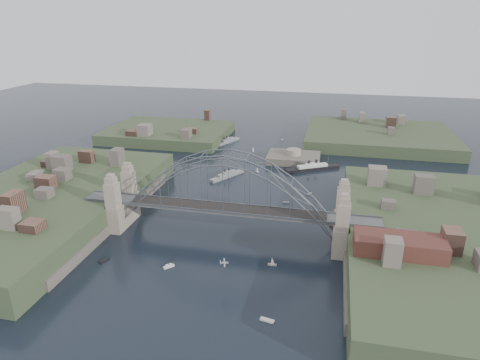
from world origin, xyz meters
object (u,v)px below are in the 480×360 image
object	(u,v)px
wharf_shed	(399,245)
ocean_liner	(312,168)
bridge	(226,195)
naval_cruiser_far	(228,141)
fort_island	(293,162)
naval_cruiser_near	(227,175)

from	to	relation	value
wharf_shed	ocean_liner	size ratio (longest dim) A/B	0.92
bridge	naval_cruiser_far	world-z (taller)	bridge
naval_cruiser_far	wharf_shed	bearing A→B (deg)	-57.92
bridge	ocean_liner	size ratio (longest dim) A/B	3.87
wharf_shed	naval_cruiser_far	size ratio (longest dim) A/B	1.41
bridge	naval_cruiser_far	size ratio (longest dim) A/B	5.94
wharf_shed	naval_cruiser_far	distance (m)	125.44
bridge	naval_cruiser_far	bearing A→B (deg)	103.71
bridge	naval_cruiser_far	xyz separation A→B (m)	(-22.44, 92.00, -11.54)
bridge	fort_island	xyz separation A→B (m)	(12.00, 70.00, -12.66)
wharf_shed	bridge	bearing A→B (deg)	162.35
fort_island	wharf_shed	distance (m)	90.48
bridge	ocean_liner	bearing A→B (deg)	71.24
ocean_liner	bridge	bearing A→B (deg)	-108.76
bridge	naval_cruiser_near	xyz separation A→B (m)	(-11.21, 45.04, -11.56)
naval_cruiser_far	ocean_liner	world-z (taller)	ocean_liner
naval_cruiser_near	ocean_liner	world-z (taller)	ocean_liner
naval_cruiser_far	bridge	bearing A→B (deg)	-76.29
naval_cruiser_near	naval_cruiser_far	xyz separation A→B (m)	(-11.24, 46.96, 0.02)
bridge	wharf_shed	world-z (taller)	bridge
wharf_shed	ocean_liner	world-z (taller)	wharf_shed
bridge	wharf_shed	bearing A→B (deg)	-17.65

